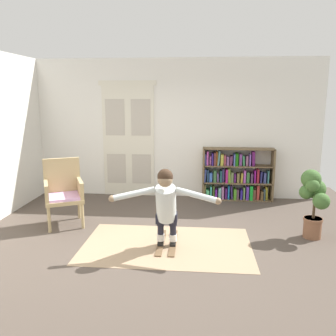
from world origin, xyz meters
TOP-DOWN VIEW (x-y plane):
  - ground_plane at (0.00, 0.00)m, footprint 7.20×7.20m
  - back_wall at (0.00, 2.60)m, footprint 6.00×0.10m
  - double_door at (-1.01, 2.54)m, footprint 1.22×0.05m
  - rug at (0.06, -0.06)m, footprint 2.44×1.51m
  - bookshelf at (1.25, 2.39)m, footprint 1.45×0.30m
  - wicker_chair at (-1.76, 0.68)m, footprint 0.80×0.80m
  - potted_plant at (2.24, 0.47)m, footprint 0.41×0.51m
  - skis_pair at (0.06, -0.03)m, footprint 0.28×0.81m
  - person_skier at (0.06, -0.21)m, footprint 1.48×0.55m

SIDE VIEW (x-z plane):
  - ground_plane at x=0.00m, z-range 0.00..0.00m
  - rug at x=0.06m, z-range 0.00..0.01m
  - skis_pair at x=0.06m, z-range -0.01..0.06m
  - bookshelf at x=1.25m, z-range -0.05..1.03m
  - wicker_chair at x=-1.76m, z-range 0.03..1.13m
  - potted_plant at x=2.24m, z-range 0.11..1.16m
  - person_skier at x=0.06m, z-range 0.14..1.26m
  - double_door at x=-1.01m, z-range 0.01..2.46m
  - back_wall at x=0.00m, z-range 0.00..2.90m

